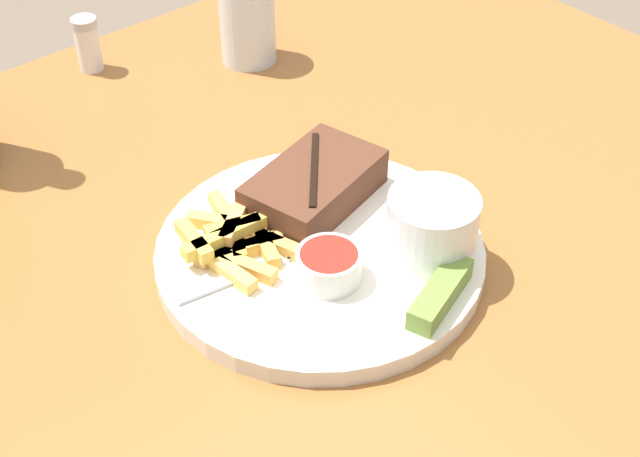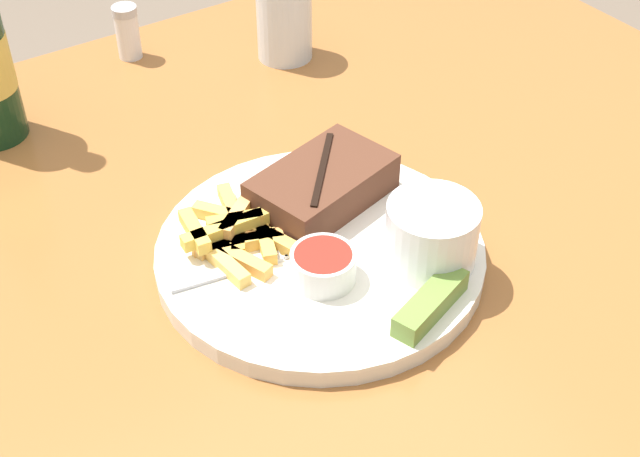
{
  "view_description": "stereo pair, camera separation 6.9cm",
  "coord_description": "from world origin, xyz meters",
  "px_view_note": "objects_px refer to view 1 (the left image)",
  "views": [
    {
      "loc": [
        -0.38,
        -0.45,
        1.27
      ],
      "look_at": [
        0.0,
        0.0,
        0.77
      ],
      "focal_mm": 50.0,
      "sensor_mm": 36.0,
      "label": 1
    },
    {
      "loc": [
        -0.33,
        -0.49,
        1.27
      ],
      "look_at": [
        0.0,
        0.0,
        0.77
      ],
      "focal_mm": 50.0,
      "sensor_mm": 36.0,
      "label": 2
    }
  ],
  "objects_px": {
    "coleslaw_cup": "(432,223)",
    "dipping_sauce_cup": "(329,265)",
    "salt_shaker": "(88,44)",
    "dinner_plate": "(320,253)",
    "drinking_glass": "(247,22)",
    "steak_portion": "(314,185)",
    "knife_utensil": "(291,224)",
    "fork_utensil": "(242,275)",
    "pickle_spear": "(440,294)"
  },
  "relations": [
    {
      "from": "dipping_sauce_cup",
      "to": "salt_shaker",
      "type": "xyz_separation_m",
      "value": [
        0.04,
        0.47,
        -0.0
      ]
    },
    {
      "from": "dinner_plate",
      "to": "fork_utensil",
      "type": "distance_m",
      "value": 0.08
    },
    {
      "from": "fork_utensil",
      "to": "drinking_glass",
      "type": "relative_size",
      "value": 1.38
    },
    {
      "from": "drinking_glass",
      "to": "fork_utensil",
      "type": "bearing_deg",
      "value": -127.88
    },
    {
      "from": "fork_utensil",
      "to": "knife_utensil",
      "type": "distance_m",
      "value": 0.08
    },
    {
      "from": "knife_utensil",
      "to": "salt_shaker",
      "type": "bearing_deg",
      "value": 19.17
    },
    {
      "from": "steak_portion",
      "to": "knife_utensil",
      "type": "distance_m",
      "value": 0.05
    },
    {
      "from": "pickle_spear",
      "to": "drinking_glass",
      "type": "distance_m",
      "value": 0.47
    },
    {
      "from": "dinner_plate",
      "to": "drinking_glass",
      "type": "relative_size",
      "value": 2.99
    },
    {
      "from": "pickle_spear",
      "to": "coleslaw_cup",
      "type": "bearing_deg",
      "value": 51.38
    },
    {
      "from": "salt_shaker",
      "to": "pickle_spear",
      "type": "bearing_deg",
      "value": -88.58
    },
    {
      "from": "coleslaw_cup",
      "to": "salt_shaker",
      "type": "relative_size",
      "value": 1.22
    },
    {
      "from": "salt_shaker",
      "to": "steak_portion",
      "type": "bearing_deg",
      "value": -86.6
    },
    {
      "from": "steak_portion",
      "to": "pickle_spear",
      "type": "bearing_deg",
      "value": -93.03
    },
    {
      "from": "dinner_plate",
      "to": "dipping_sauce_cup",
      "type": "bearing_deg",
      "value": -120.35
    },
    {
      "from": "steak_portion",
      "to": "salt_shaker",
      "type": "height_order",
      "value": "salt_shaker"
    },
    {
      "from": "pickle_spear",
      "to": "drinking_glass",
      "type": "xyz_separation_m",
      "value": [
        0.14,
        0.45,
        0.02
      ]
    },
    {
      "from": "dinner_plate",
      "to": "coleslaw_cup",
      "type": "bearing_deg",
      "value": -44.75
    },
    {
      "from": "fork_utensil",
      "to": "knife_utensil",
      "type": "relative_size",
      "value": 0.84
    },
    {
      "from": "pickle_spear",
      "to": "knife_utensil",
      "type": "relative_size",
      "value": 0.54
    },
    {
      "from": "coleslaw_cup",
      "to": "fork_utensil",
      "type": "height_order",
      "value": "coleslaw_cup"
    },
    {
      "from": "dipping_sauce_cup",
      "to": "fork_utensil",
      "type": "distance_m",
      "value": 0.07
    },
    {
      "from": "knife_utensil",
      "to": "salt_shaker",
      "type": "xyz_separation_m",
      "value": [
        0.02,
        0.39,
        0.01
      ]
    },
    {
      "from": "fork_utensil",
      "to": "coleslaw_cup",
      "type": "bearing_deg",
      "value": -19.43
    },
    {
      "from": "coleslaw_cup",
      "to": "fork_utensil",
      "type": "bearing_deg",
      "value": 150.6
    },
    {
      "from": "dipping_sauce_cup",
      "to": "pickle_spear",
      "type": "bearing_deg",
      "value": -58.54
    },
    {
      "from": "dipping_sauce_cup",
      "to": "salt_shaker",
      "type": "bearing_deg",
      "value": 85.59
    },
    {
      "from": "steak_portion",
      "to": "drinking_glass",
      "type": "bearing_deg",
      "value": 64.35
    },
    {
      "from": "drinking_glass",
      "to": "salt_shaker",
      "type": "xyz_separation_m",
      "value": [
        -0.16,
        0.1,
        -0.02
      ]
    },
    {
      "from": "dinner_plate",
      "to": "knife_utensil",
      "type": "relative_size",
      "value": 1.82
    },
    {
      "from": "dinner_plate",
      "to": "coleslaw_cup",
      "type": "height_order",
      "value": "coleslaw_cup"
    },
    {
      "from": "dinner_plate",
      "to": "salt_shaker",
      "type": "height_order",
      "value": "salt_shaker"
    },
    {
      "from": "steak_portion",
      "to": "dipping_sauce_cup",
      "type": "xyz_separation_m",
      "value": [
        -0.06,
        -0.09,
        -0.0
      ]
    },
    {
      "from": "fork_utensil",
      "to": "dinner_plate",
      "type": "bearing_deg",
      "value": -0.0
    },
    {
      "from": "steak_portion",
      "to": "knife_utensil",
      "type": "height_order",
      "value": "steak_portion"
    },
    {
      "from": "salt_shaker",
      "to": "dinner_plate",
      "type": "bearing_deg",
      "value": -91.99
    },
    {
      "from": "dipping_sauce_cup",
      "to": "salt_shaker",
      "type": "height_order",
      "value": "salt_shaker"
    },
    {
      "from": "fork_utensil",
      "to": "dipping_sauce_cup",
      "type": "bearing_deg",
      "value": -32.24
    },
    {
      "from": "steak_portion",
      "to": "salt_shaker",
      "type": "bearing_deg",
      "value": 93.4
    },
    {
      "from": "coleslaw_cup",
      "to": "knife_utensil",
      "type": "height_order",
      "value": "coleslaw_cup"
    },
    {
      "from": "steak_portion",
      "to": "drinking_glass",
      "type": "distance_m",
      "value": 0.31
    },
    {
      "from": "coleslaw_cup",
      "to": "fork_utensil",
      "type": "relative_size",
      "value": 0.59
    },
    {
      "from": "dinner_plate",
      "to": "steak_portion",
      "type": "bearing_deg",
      "value": 54.25
    },
    {
      "from": "steak_portion",
      "to": "dipping_sauce_cup",
      "type": "relative_size",
      "value": 2.64
    },
    {
      "from": "steak_portion",
      "to": "dinner_plate",
      "type": "bearing_deg",
      "value": -125.75
    },
    {
      "from": "coleslaw_cup",
      "to": "salt_shaker",
      "type": "bearing_deg",
      "value": 96.07
    },
    {
      "from": "coleslaw_cup",
      "to": "salt_shaker",
      "type": "xyz_separation_m",
      "value": [
        -0.05,
        0.5,
        -0.02
      ]
    },
    {
      "from": "pickle_spear",
      "to": "knife_utensil",
      "type": "height_order",
      "value": "pickle_spear"
    },
    {
      "from": "pickle_spear",
      "to": "knife_utensil",
      "type": "distance_m",
      "value": 0.16
    },
    {
      "from": "coleslaw_cup",
      "to": "dipping_sauce_cup",
      "type": "bearing_deg",
      "value": 160.47
    }
  ]
}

